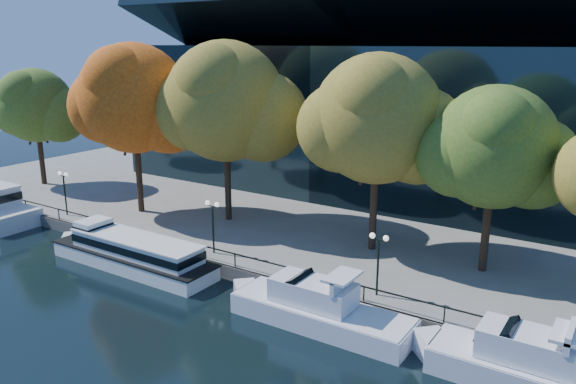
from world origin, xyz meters
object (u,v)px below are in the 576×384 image
Objects in this scene: cruiser_near at (314,307)px; tree_2 at (227,104)px; cruiser_far at (526,365)px; lamp_2 at (379,250)px; tree_3 at (379,122)px; tree_1 at (135,101)px; lamp_0 at (64,183)px; tour_boat at (129,250)px; lamp_1 at (213,215)px; tree_4 at (496,150)px; tree_0 at (36,107)px.

tree_2 reaches higher than cruiser_near.
lamp_2 is (-9.54, 3.59, 2.80)m from cruiser_far.
tree_1 is at bearing -172.99° from tree_3.
cruiser_near is 3.07× the size of lamp_0.
tree_1 is 22.51m from tree_3.
tree_3 is (13.90, 0.18, -0.48)m from tree_2.
tour_boat is 1.00× the size of tree_2.
lamp_1 is (-22.85, 3.59, 2.80)m from cruiser_far.
tour_boat is at bearing -154.20° from tree_4.
tour_boat is 14.68m from tree_2.
lamp_1 is at bearing -11.31° from tree_0.
cruiser_far is 40.68m from lamp_0.
tree_3 is 3.66× the size of lamp_2.
tree_3 is 29.11m from lamp_0.
cruiser_far is at bearing -5.07° from lamp_0.
tree_1 is 1.05× the size of tree_3.
tree_3 is at bearing 35.95° from tour_boat.
lamp_2 is at bearing -7.86° from tree_0.
lamp_1 is (17.58, 0.00, 0.00)m from lamp_0.
lamp_1 is at bearing -59.78° from tree_2.
tree_0 is 3.15× the size of lamp_2.
cruiser_near is 3.07× the size of lamp_2.
lamp_0 is (-40.43, 3.59, 2.80)m from cruiser_far.
lamp_0 is 1.00× the size of lamp_1.
tree_3 is at bearing 14.83° from lamp_0.
cruiser_far is at bearing -8.92° from lamp_1.
cruiser_near is at bearing -7.53° from lamp_0.
tree_4 is at bearing 25.80° from tour_boat.
tree_2 is at bearing 2.51° from tree_0.
cruiser_far is (28.07, 0.05, -0.08)m from tour_boat.
tree_0 reaches higher than cruiser_far.
tree_3 is (-1.18, 11.02, 9.66)m from cruiser_near.
cruiser_far is 2.83× the size of lamp_0.
cruiser_far is 0.89× the size of tree_4.
tree_4 is 3.17× the size of lamp_2.
cruiser_far is at bearing -12.87° from tree_1.
tree_0 is 0.86× the size of tree_3.
tree_4 reaches higher than lamp_1.
lamp_1 is at bearing 161.01° from cruiser_near.
cruiser_near is 0.79× the size of tree_2.
cruiser_far is 0.90× the size of tree_0.
cruiser_near is 26.93m from tree_1.
tree_1 reaches higher than lamp_2.
lamp_1 is at bearing 171.08° from cruiser_far.
tree_0 reaches higher than tour_boat.
tree_3 is 3.66× the size of lamp_1.
tree_0 is 3.15× the size of lamp_0.
tree_2 is (-15.08, 10.83, 10.14)m from cruiser_near.
tree_0 is at bearing 172.14° from lamp_2.
tree_1 is at bearing 170.13° from lamp_2.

